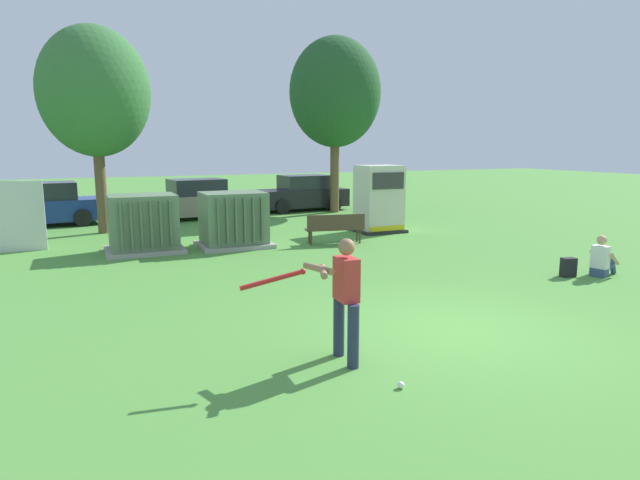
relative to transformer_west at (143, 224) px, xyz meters
name	(u,v)px	position (x,y,z in m)	size (l,w,h in m)	color
ground_plane	(457,330)	(3.91, -8.96, -0.79)	(96.00, 96.00, 0.00)	#51933D
transformer_west	(143,224)	(0.00, 0.00, 0.00)	(2.10, 1.70, 1.62)	#9E9B93
transformer_mid_west	(234,220)	(2.54, -0.21, 0.00)	(2.10, 1.70, 1.62)	#9E9B93
generator_enclosure	(379,199)	(7.89, 0.53, 0.35)	(1.60, 1.40, 2.30)	#262626
park_bench	(335,227)	(5.47, -1.04, -0.25)	(1.84, 0.71, 0.92)	#4C3828
batter	(342,294)	(1.61, -9.39, 0.19)	(1.61, 0.72, 1.74)	#282D4C
sports_ball	(401,385)	(1.90, -10.45, -0.74)	(0.09, 0.09, 0.09)	white
seated_spectator	(602,260)	(9.31, -7.26, -0.41)	(0.78, 0.63, 0.96)	#384C75
backpack	(568,267)	(8.55, -7.00, -0.57)	(0.35, 0.31, 0.44)	black
tree_left	(94,92)	(-0.90, 4.10, 3.91)	(3.58, 3.58, 6.84)	brown
tree_center_left	(335,93)	(8.91, 6.26, 4.43)	(3.98, 3.98, 7.61)	brown
parked_car_leftmost	(43,206)	(-2.86, 6.83, -0.04)	(4.32, 2.17, 1.62)	navy
parked_car_left_of_center	(194,200)	(2.70, 6.55, -0.04)	(4.37, 2.30, 1.62)	gray
parked_car_right_of_center	(302,194)	(7.83, 7.51, -0.04)	(4.28, 2.09, 1.62)	black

